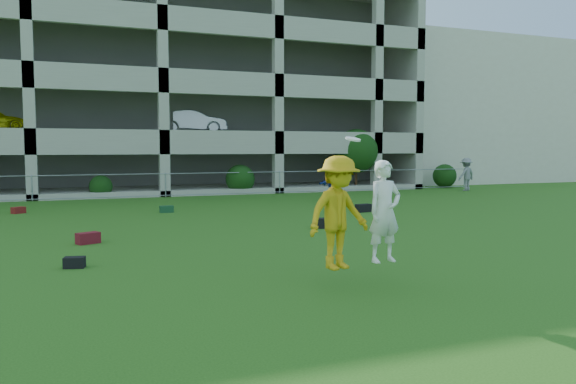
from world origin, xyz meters
name	(u,v)px	position (x,y,z in m)	size (l,w,h in m)	color
ground	(336,283)	(0.00, 0.00, 0.00)	(100.00, 100.00, 0.00)	#235114
stucco_building	(443,115)	(23.00, 28.00, 5.00)	(16.00, 14.00, 10.00)	beige
bystander_d	(332,184)	(6.50, 13.59, 0.79)	(1.47, 0.47, 1.58)	navy
bystander_f	(466,174)	(16.56, 17.06, 0.93)	(1.20, 0.69, 1.85)	gray
bag_red_a	(88,238)	(-3.99, 5.98, 0.14)	(0.55, 0.30, 0.28)	#560E0F
bag_black_b	(74,262)	(-4.33, 3.03, 0.11)	(0.40, 0.25, 0.22)	black
crate_d	(321,223)	(2.63, 6.36, 0.15)	(0.35, 0.35, 0.30)	black
bag_black_e	(363,208)	(5.90, 9.68, 0.15)	(0.60, 0.30, 0.30)	black
bag_red_f	(18,210)	(-6.18, 13.87, 0.12)	(0.45, 0.28, 0.24)	#5B0F10
bag_green_g	(166,209)	(-1.04, 12.22, 0.12)	(0.50, 0.30, 0.25)	#153C22
frisbee_contest	(349,212)	(0.08, -0.34, 1.30)	(1.97, 1.01, 2.27)	gold
parking_garage	(142,91)	(-0.01, 27.70, 6.01)	(30.00, 14.00, 12.00)	#9E998C
fence	(165,185)	(0.00, 19.00, 0.61)	(36.06, 0.06, 1.20)	gray
shrub_row	(250,165)	(4.59, 19.70, 1.51)	(34.38, 2.52, 3.50)	#163D11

